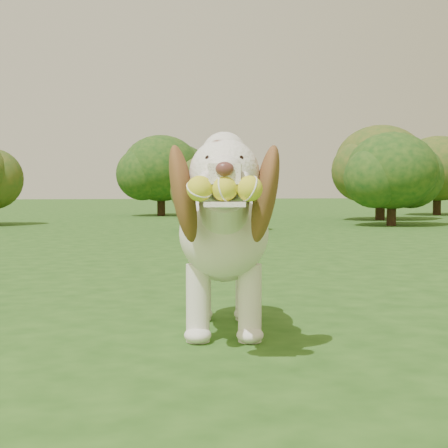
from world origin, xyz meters
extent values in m
plane|color=#224914|center=(0.00, 0.00, 0.00)|extent=(80.00, 80.00, 0.00)
ellipsoid|color=white|center=(0.51, 0.01, 0.43)|extent=(0.52, 0.81, 0.40)
ellipsoid|color=white|center=(0.45, -0.27, 0.48)|extent=(0.45, 0.45, 0.39)
ellipsoid|color=white|center=(0.56, 0.27, 0.42)|extent=(0.41, 0.41, 0.35)
cylinder|color=white|center=(0.43, -0.41, 0.58)|extent=(0.26, 0.34, 0.30)
sphere|color=white|center=(0.40, -0.56, 0.73)|extent=(0.32, 0.32, 0.27)
sphere|color=white|center=(0.40, -0.54, 0.80)|extent=(0.21, 0.21, 0.18)
cube|color=white|center=(0.37, -0.71, 0.72)|extent=(0.14, 0.18, 0.07)
ellipsoid|color=#592D28|center=(0.36, -0.79, 0.74)|extent=(0.07, 0.05, 0.05)
cube|color=white|center=(0.37, -0.73, 0.62)|extent=(0.18, 0.20, 0.02)
ellipsoid|color=brown|center=(0.24, -0.52, 0.65)|extent=(0.19, 0.26, 0.42)
ellipsoid|color=brown|center=(0.56, -0.58, 0.65)|extent=(0.18, 0.28, 0.42)
cylinder|color=white|center=(0.59, 0.43, 0.47)|extent=(0.10, 0.20, 0.15)
cylinder|color=white|center=(0.35, -0.22, 0.17)|extent=(0.12, 0.12, 0.34)
cylinder|color=white|center=(0.57, -0.27, 0.17)|extent=(0.12, 0.12, 0.34)
cylinder|color=white|center=(0.44, 0.27, 0.17)|extent=(0.12, 0.12, 0.34)
cylinder|color=white|center=(0.66, 0.23, 0.17)|extent=(0.12, 0.12, 0.34)
sphere|color=yellow|center=(0.27, -0.76, 0.67)|extent=(0.11, 0.11, 0.09)
sphere|color=yellow|center=(0.36, -0.77, 0.67)|extent=(0.11, 0.11, 0.09)
sphere|color=yellow|center=(0.45, -0.79, 0.67)|extent=(0.11, 0.11, 0.09)
cylinder|color=#382314|center=(1.76, 7.32, 0.20)|extent=(0.12, 0.12, 0.39)
ellipsoid|color=#133E14|center=(1.76, 7.32, 0.72)|extent=(1.18, 1.18, 1.00)
cylinder|color=#382314|center=(1.58, 13.54, 0.32)|extent=(0.20, 0.20, 0.63)
ellipsoid|color=#133E14|center=(1.58, 13.54, 1.16)|extent=(1.90, 1.90, 1.61)
cylinder|color=#382314|center=(8.41, 12.67, 0.32)|extent=(0.20, 0.20, 0.64)
ellipsoid|color=#133E14|center=(8.41, 12.67, 1.17)|extent=(1.91, 1.91, 1.62)
cylinder|color=#382314|center=(5.91, 10.44, 0.32)|extent=(0.20, 0.20, 0.64)
ellipsoid|color=#133E14|center=(5.91, 10.44, 1.18)|extent=(1.93, 1.93, 1.64)
cylinder|color=#382314|center=(5.17, 8.28, 0.27)|extent=(0.17, 0.17, 0.54)
ellipsoid|color=#133E14|center=(5.17, 8.28, 0.99)|extent=(1.61, 1.61, 1.37)
camera|label=1|loc=(-0.11, -3.17, 0.67)|focal=55.00mm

